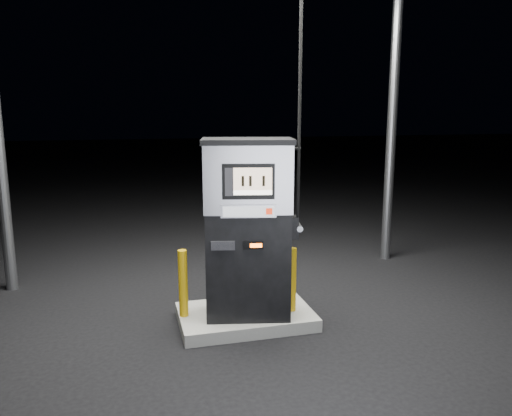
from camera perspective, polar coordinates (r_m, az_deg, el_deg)
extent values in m
plane|color=black|center=(6.25, -1.20, -12.95)|extent=(80.00, 80.00, 0.00)
cube|color=slate|center=(6.22, -1.20, -12.32)|extent=(1.60, 1.00, 0.15)
cylinder|color=gray|center=(8.71, 15.25, 8.78)|extent=(0.16, 0.16, 4.50)
cube|color=black|center=(5.88, -0.93, -6.34)|extent=(1.06, 0.75, 1.27)
cube|color=#B3B3BA|center=(5.66, -0.97, 3.50)|extent=(1.08, 0.77, 0.76)
cube|color=black|center=(5.62, -0.98, 7.65)|extent=(1.13, 0.82, 0.06)
cube|color=black|center=(5.37, -0.87, 3.02)|extent=(0.56, 0.15, 0.39)
cube|color=tan|center=(5.35, -0.37, 3.33)|extent=(0.41, 0.09, 0.24)
cube|color=white|center=(5.37, -0.37, 1.77)|extent=(0.41, 0.09, 0.05)
cube|color=#B3B3BA|center=(5.43, -0.86, -0.37)|extent=(0.60, 0.16, 0.14)
cube|color=#A7ABAF|center=(5.41, -0.85, -0.41)|extent=(0.55, 0.12, 0.11)
cube|color=red|center=(5.42, 1.51, -0.39)|extent=(0.07, 0.02, 0.07)
cube|color=black|center=(5.52, -0.32, -4.28)|extent=(0.22, 0.07, 0.09)
cube|color=#FA5C0C|center=(5.51, 0.00, -4.31)|extent=(0.13, 0.03, 0.05)
cube|color=black|center=(5.52, -3.80, -4.32)|extent=(0.26, 0.08, 0.10)
cube|color=black|center=(5.81, 4.31, -2.19)|extent=(0.14, 0.20, 0.25)
cylinder|color=gray|center=(5.82, 4.91, -2.18)|extent=(0.12, 0.23, 0.07)
cylinder|color=black|center=(5.62, 5.06, 14.75)|extent=(0.04, 0.04, 3.14)
cylinder|color=#C9970B|center=(5.98, -8.33, -8.52)|extent=(0.12, 0.12, 0.81)
cylinder|color=#C9970B|center=(6.09, 4.13, -8.16)|extent=(0.12, 0.12, 0.78)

